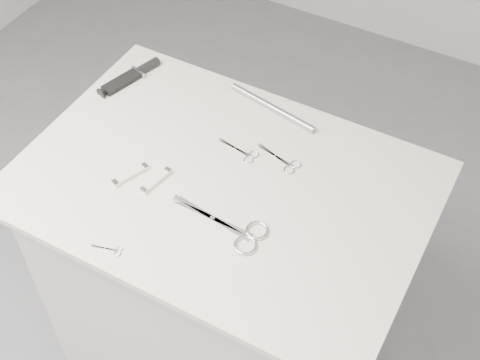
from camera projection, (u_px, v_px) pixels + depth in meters
The scene contains 11 objects.
ground at pixel (228, 357), 2.33m from camera, with size 4.00×4.00×0.01m, color slate.
plinth at pixel (225, 286), 1.99m from camera, with size 0.90×0.60×0.90m, color silver.
display_board at pixel (222, 185), 1.64m from camera, with size 1.00×0.70×0.02m, color beige.
large_shears at pixel (237, 231), 1.53m from camera, with size 0.24×0.10×0.01m.
embroidery_scissors_a at pixel (285, 162), 1.67m from camera, with size 0.13×0.06×0.00m.
embroidery_scissors_b at pixel (244, 153), 1.70m from camera, with size 0.12×0.05×0.00m.
tiny_scissors at pixel (111, 250), 1.50m from camera, with size 0.07×0.04×0.00m.
sheathed_knife at pixel (134, 75), 1.89m from camera, with size 0.08×0.19×0.02m.
pocket_knife_a at pixel (156, 180), 1.63m from camera, with size 0.04×0.10×0.01m.
pocket_knife_b at pixel (130, 175), 1.64m from camera, with size 0.06×0.10×0.01m.
metal_rail at pixel (272, 107), 1.80m from camera, with size 0.02×0.02×0.28m, color #95979D.
Camera 1 is at (0.56, -0.92, 2.15)m, focal length 50.00 mm.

